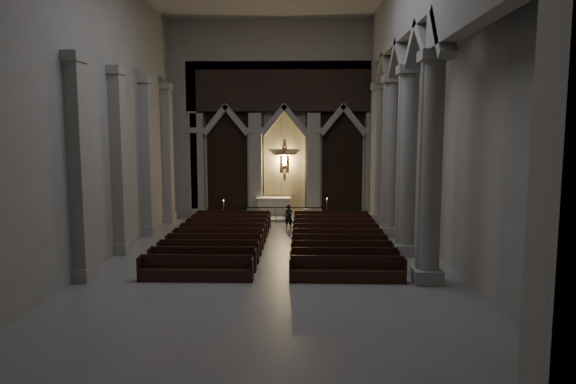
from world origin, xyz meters
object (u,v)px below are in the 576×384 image
(candle_stand_left, at_px, (224,216))
(candle_stand_right, at_px, (327,217))
(altar_rail, at_px, (283,212))
(altar, at_px, (274,206))
(pews, at_px, (278,242))
(worshipper, at_px, (289,217))

(candle_stand_left, bearing_deg, candle_stand_right, -3.60)
(altar_rail, bearing_deg, altar, 109.63)
(altar, height_order, pews, altar)
(candle_stand_right, bearing_deg, altar_rail, 171.94)
(altar_rail, xyz_separation_m, candle_stand_right, (2.52, -0.36, -0.21))
(pews, xyz_separation_m, worshipper, (0.37, 4.84, 0.36))
(altar, height_order, candle_stand_right, candle_stand_right)
(candle_stand_right, xyz_separation_m, worshipper, (-2.14, -1.52, 0.25))
(altar_rail, bearing_deg, candle_stand_left, 179.64)
(pews, bearing_deg, altar, 94.42)
(altar, distance_m, candle_stand_left, 3.39)
(altar, bearing_deg, candle_stand_right, -34.84)
(altar_rail, height_order, worshipper, worshipper)
(pews, bearing_deg, candle_stand_right, 68.40)
(altar_rail, distance_m, candle_stand_left, 3.50)
(worshipper, bearing_deg, altar, 118.03)
(altar, bearing_deg, pews, -85.58)
(altar, height_order, candle_stand_left, candle_stand_left)
(candle_stand_left, height_order, worshipper, worshipper)
(altar_rail, relative_size, candle_stand_right, 3.16)
(candle_stand_left, distance_m, pews, 7.59)
(altar, xyz_separation_m, candle_stand_right, (3.18, -2.21, -0.29))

